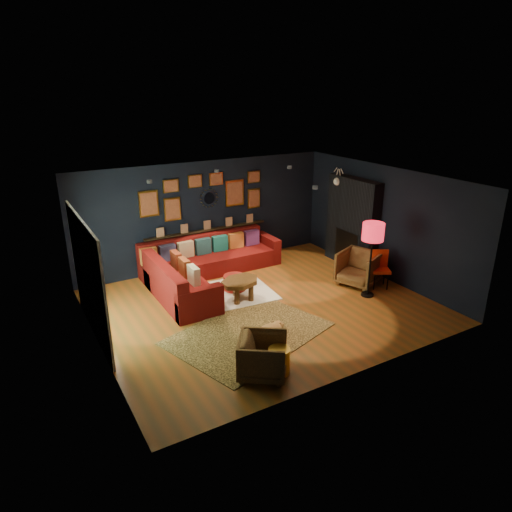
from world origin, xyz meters
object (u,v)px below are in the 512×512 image
gold_stool (279,361)px  pouf (235,282)px  sectional (199,269)px  armchair_left (263,354)px  floor_lamp (373,235)px  dog (266,332)px  armchair_right (359,267)px  orange_chair (380,266)px  coffee_table (240,284)px

gold_stool → pouf: bearing=75.0°
sectional → armchair_left: bearing=-99.0°
sectional → floor_lamp: size_ratio=2.09×
dog → pouf: bearing=54.5°
armchair_left → floor_lamp: 3.83m
armchair_right → orange_chair: (0.33, -0.31, 0.07)m
sectional → coffee_table: sectional is taller
sectional → orange_chair: size_ratio=4.07×
orange_chair → coffee_table: bearing=-166.7°
armchair_right → floor_lamp: size_ratio=0.52×
armchair_left → floor_lamp: bearing=-33.0°
gold_stool → floor_lamp: bearing=24.0°
floor_lamp → dog: (-2.89, -0.52, -1.18)m
dog → gold_stool: bearing=-130.1°
sectional → dog: bearing=-91.2°
sectional → gold_stool: (-0.36, -3.93, -0.11)m
sectional → floor_lamp: floor_lamp is taller
armchair_left → pouf: bearing=15.9°
dog → armchair_left: bearing=-145.6°
armchair_left → armchair_right: size_ratio=0.87×
dog → armchair_right: bearing=-2.5°
gold_stool → armchair_right: bearing=30.2°
coffee_table → pouf: bearing=75.7°
coffee_table → floor_lamp: bearing=-25.1°
armchair_right → floor_lamp: 1.13m
coffee_table → gold_stool: size_ratio=2.41×
coffee_table → pouf: size_ratio=2.12×
coffee_table → orange_chair: size_ratio=1.25×
armchair_left → dog: armchair_left is taller
armchair_right → gold_stool: armchair_right is taller
armchair_left → gold_stool: (0.25, -0.07, -0.16)m
sectional → coffee_table: bearing=-75.7°
coffee_table → orange_chair: 3.19m
coffee_table → armchair_left: bearing=-110.8°
orange_chair → floor_lamp: floor_lamp is taller
gold_stool → orange_chair: orange_chair is taller
armchair_left → sectional: bearing=26.7°
gold_stool → floor_lamp: 3.68m
sectional → dog: sectional is taller
armchair_left → gold_stool: armchair_left is taller
coffee_table → orange_chair: (3.06, -0.90, 0.11)m
orange_chair → dog: orange_chair is taller
gold_stool → floor_lamp: (3.19, 1.42, 1.16)m
coffee_table → dog: size_ratio=0.90×
orange_chair → floor_lamp: (-0.57, -0.27, 0.88)m
sectional → armchair_right: bearing=-32.3°
floor_lamp → pouf: bearing=144.6°
pouf → armchair_right: armchair_right is taller
floor_lamp → gold_stool: bearing=-156.0°
orange_chair → dog: size_ratio=0.72×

